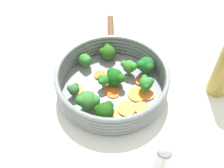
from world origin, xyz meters
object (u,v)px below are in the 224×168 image
carrot_slice_4 (110,90)px  broccoli_floret_5 (74,89)px  carrot_slice_7 (147,94)px  broccoli_floret_3 (116,77)px  broccoli_floret_6 (87,100)px  carrot_slice_2 (137,95)px  carrot_slice_9 (111,114)px  broccoli_floret_9 (85,60)px  carrot_slice_0 (126,108)px  carrot_slice_1 (142,108)px  carrot_slice_6 (113,93)px  broccoli_floret_4 (103,80)px  carrot_slice_5 (140,81)px  broccoli_floret_1 (146,83)px  carrot_slice_8 (77,90)px  broccoli_floret_7 (105,110)px  skillet (112,89)px  carrot_slice_3 (100,75)px  broccoli_floret_8 (107,52)px  broccoli_floret_0 (129,66)px  salt_shaker (162,157)px  broccoli_floret_2 (145,65)px

carrot_slice_4 → broccoli_floret_5: size_ratio=0.77×
carrot_slice_7 → broccoli_floret_3: size_ratio=0.73×
carrot_slice_7 → broccoli_floret_6: bearing=-133.4°
carrot_slice_2 → carrot_slice_9: (-0.03, -0.09, -0.00)m
broccoli_floret_6 → broccoli_floret_9: (-0.09, 0.12, -0.01)m
carrot_slice_0 → carrot_slice_2: 0.05m
carrot_slice_1 → carrot_slice_6: 0.09m
carrot_slice_7 → broccoli_floret_4: size_ratio=0.96×
carrot_slice_5 → broccoli_floret_1: broccoli_floret_1 is taller
carrot_slice_0 → carrot_slice_4: bearing=155.7°
carrot_slice_1 → carrot_slice_8: (-0.18, -0.03, -0.00)m
broccoli_floret_1 → broccoli_floret_7: size_ratio=0.96×
skillet → broccoli_floret_4: 0.04m
carrot_slice_2 → broccoli_floret_3: broccoli_floret_3 is taller
carrot_slice_1 → broccoli_floret_6: size_ratio=0.70×
carrot_slice_3 → broccoli_floret_8: (-0.02, 0.07, 0.02)m
carrot_slice_5 → carrot_slice_8: same height
carrot_slice_6 → broccoli_floret_0: size_ratio=0.75×
carrot_slice_2 → carrot_slice_8: same height
carrot_slice_4 → skillet: bearing=91.3°
salt_shaker → broccoli_floret_8: bearing=139.7°
carrot_slice_2 → carrot_slice_9: bearing=-107.9°
carrot_slice_8 → broccoli_floret_7: 0.12m
carrot_slice_3 → salt_shaker: (0.25, -0.16, 0.04)m
broccoli_floret_1 → broccoli_floret_5: broccoli_floret_1 is taller
broccoli_floret_7 → broccoli_floret_8: (-0.10, 0.18, -0.00)m
carrot_slice_7 → carrot_slice_8: (-0.17, -0.08, 0.00)m
carrot_slice_3 → carrot_slice_4: size_ratio=1.10×
carrot_slice_5 → broccoli_floret_4: size_ratio=0.69×
broccoli_floret_0 → broccoli_floret_2: (0.04, 0.02, 0.00)m
broccoli_floret_4 → broccoli_floret_3: bearing=47.7°
carrot_slice_6 → carrot_slice_3: bearing=150.3°
broccoli_floret_4 → salt_shaker: salt_shaker is taller
carrot_slice_9 → broccoli_floret_9: size_ratio=0.91×
broccoli_floret_9 → carrot_slice_4: bearing=-22.0°
carrot_slice_3 → broccoli_floret_6: broccoli_floret_6 is taller
skillet → carrot_slice_9: bearing=-61.8°
carrot_slice_2 → broccoli_floret_7: 0.11m
carrot_slice_3 → salt_shaker: 0.30m
broccoli_floret_5 → carrot_slice_0: bearing=12.5°
carrot_slice_9 → carrot_slice_7: bearing=64.1°
broccoli_floret_6 → broccoli_floret_8: (-0.05, 0.18, -0.01)m
carrot_slice_2 → broccoli_floret_5: size_ratio=1.18×
carrot_slice_0 → carrot_slice_5: same height
carrot_slice_5 → carrot_slice_1: bearing=-60.7°
carrot_slice_9 → broccoli_floret_9: (-0.15, 0.11, 0.02)m
carrot_slice_2 → carrot_slice_8: bearing=-155.3°
carrot_slice_5 → carrot_slice_7: 0.05m
broccoli_floret_7 → salt_shaker: (0.17, -0.05, 0.01)m
carrot_slice_0 → broccoli_floret_8: size_ratio=1.02×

